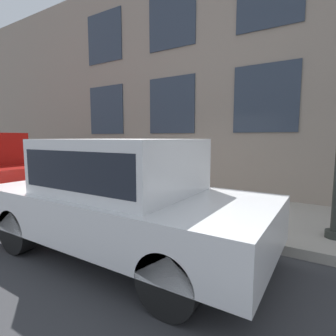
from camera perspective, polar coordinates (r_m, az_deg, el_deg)
The scene contains 6 objects.
ground_plane at distance 5.39m, azimuth -3.16°, elevation -12.75°, with size 80.00×80.00×0.00m, color #38383A.
sidewalk at distance 6.61m, azimuth 4.49°, elevation -8.36°, with size 3.03×60.00×0.16m.
building_facade at distance 8.10m, azimuth 10.49°, elevation 19.28°, with size 0.33×40.00×7.14m.
fire_hydrant at distance 5.54m, azimuth 3.30°, elevation -6.47°, with size 0.35×0.46×0.73m.
person at distance 6.02m, azimuth -3.01°, elevation -0.32°, with size 0.36×0.24×1.50m.
parked_car_white_near at distance 4.09m, azimuth -9.93°, elevation -5.16°, with size 2.00×4.47×1.77m.
Camera 1 is at (-4.16, -2.93, 1.79)m, focal length 28.00 mm.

